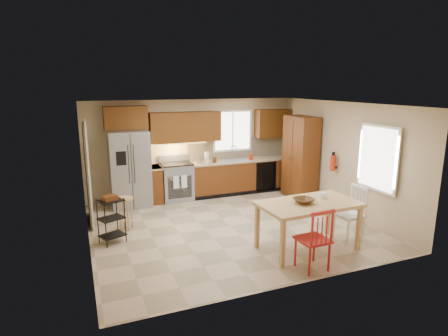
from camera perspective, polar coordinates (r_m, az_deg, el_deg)
floor at (r=7.86m, az=0.91°, el=-8.83°), size 5.50×5.50×0.00m
ceiling at (r=7.32m, az=0.98°, el=9.70°), size 5.50×5.00×0.02m
wall_back at (r=9.80m, az=-4.71°, el=3.08°), size 5.50×0.02×2.50m
wall_front at (r=5.35m, az=11.37°, el=-5.36°), size 5.50×0.02×2.50m
wall_left at (r=6.94m, az=-20.53°, el=-1.75°), size 0.02×5.00×2.50m
wall_right at (r=8.90m, az=17.53°, el=1.53°), size 0.02×5.00×2.50m
refrigerator at (r=9.15m, az=-14.19°, el=-0.14°), size 0.92×0.75×1.82m
range_stove at (r=9.52m, az=-7.23°, el=-2.13°), size 0.76×0.63×0.92m
base_cabinet_narrow at (r=9.42m, az=-10.49°, el=-2.47°), size 0.30×0.60×0.90m
base_cabinet_run at (r=10.14m, az=2.86°, el=-1.19°), size 2.92×0.60×0.90m
dishwasher at (r=10.13m, az=6.43°, el=-1.27°), size 0.60×0.02×0.78m
backsplash at (r=10.24m, az=2.25°, el=3.11°), size 2.92×0.03×0.55m
upper_over_fridge at (r=9.17m, az=-14.77°, el=7.40°), size 1.00×0.35×0.55m
upper_left_block at (r=9.48m, az=-5.91°, el=6.24°), size 1.80×0.35×0.75m
upper_right_block at (r=10.44m, az=7.49°, el=6.79°), size 1.00×0.35×0.75m
window_back at (r=10.09m, az=1.29°, el=5.70°), size 1.12×0.04×1.12m
sink at (r=9.97m, az=1.90°, el=1.00°), size 0.62×0.46×0.16m
undercab_glow at (r=9.43m, az=-7.57°, el=3.74°), size 1.60×0.30×0.01m
soap_bottle at (r=10.01m, az=4.13°, el=1.81°), size 0.09×0.09×0.19m
paper_towel at (r=9.58m, az=-2.64°, el=1.61°), size 0.12×0.12×0.28m
canister_steel at (r=9.53m, az=-3.77°, el=1.23°), size 0.11×0.11×0.18m
canister_wood at (r=9.64m, az=-1.45°, el=1.26°), size 0.10×0.10×0.14m
pantry at (r=9.69m, az=11.52°, el=1.56°), size 0.50×0.95×2.10m
fire_extinguisher at (r=8.96m, az=16.26°, el=0.72°), size 0.12×0.12×0.36m
window_right at (r=7.97m, az=22.41°, el=1.38°), size 0.04×1.02×1.32m
doorway at (r=8.25m, az=-20.13°, el=-0.93°), size 0.04×0.95×2.10m
dining_table at (r=6.85m, az=12.63°, el=-8.65°), size 1.79×1.06×0.85m
chair_red at (r=6.14m, az=13.38°, el=-10.39°), size 0.50×0.50×1.03m
chair_white at (r=7.41m, az=18.57°, el=-6.64°), size 0.50×0.50×1.03m
table_bowl at (r=6.65m, az=12.03°, el=-5.30°), size 0.37×0.37×0.09m
table_jar at (r=7.00m, az=14.91°, el=-4.25°), size 0.15×0.15×0.17m
bar_stool at (r=7.83m, az=-14.74°, el=-6.73°), size 0.36×0.36×0.67m
utility_cart at (r=7.23m, az=-16.77°, el=-7.69°), size 0.53×0.48×0.86m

